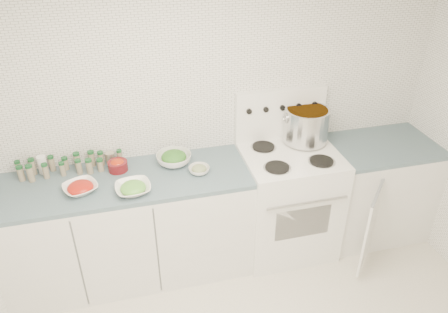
# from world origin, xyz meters

# --- Properties ---
(room_walls) EXTENTS (3.54, 3.04, 2.52)m
(room_walls) POSITION_xyz_m (0.00, 0.00, 1.56)
(room_walls) COLOR white
(room_walls) RESTS_ON ground
(counter_left) EXTENTS (1.85, 0.62, 0.90)m
(counter_left) POSITION_xyz_m (-0.82, 1.19, 0.45)
(counter_left) COLOR white
(counter_left) RESTS_ON ground
(stove) EXTENTS (0.76, 0.70, 1.36)m
(stove) POSITION_xyz_m (0.48, 1.19, 0.50)
(stove) COLOR white
(stove) RESTS_ON ground
(counter_right) EXTENTS (0.89, 0.92, 0.90)m
(counter_right) POSITION_xyz_m (1.30, 1.19, 0.45)
(counter_right) COLOR white
(counter_right) RESTS_ON ground
(stock_pot) EXTENTS (0.38, 0.36, 0.28)m
(stock_pot) POSITION_xyz_m (0.66, 1.35, 1.10)
(stock_pot) COLOR silver
(stock_pot) RESTS_ON stove
(bowl_tomato) EXTENTS (0.30, 0.30, 0.08)m
(bowl_tomato) POSITION_xyz_m (-1.12, 1.11, 0.93)
(bowl_tomato) COLOR white
(bowl_tomato) RESTS_ON counter_left
(bowl_snowpea) EXTENTS (0.27, 0.27, 0.08)m
(bowl_snowpea) POSITION_xyz_m (-0.76, 1.01, 0.94)
(bowl_snowpea) COLOR white
(bowl_snowpea) RESTS_ON counter_left
(bowl_broccoli) EXTENTS (0.32, 0.32, 0.11)m
(bowl_broccoli) POSITION_xyz_m (-0.43, 1.32, 0.95)
(bowl_broccoli) COLOR white
(bowl_broccoli) RESTS_ON counter_left
(bowl_zucchini) EXTENTS (0.18, 0.18, 0.06)m
(bowl_zucchini) POSITION_xyz_m (-0.27, 1.15, 0.93)
(bowl_zucchini) COLOR white
(bowl_zucchini) RESTS_ON counter_left
(bowl_pepper) EXTENTS (0.15, 0.15, 0.09)m
(bowl_pepper) POSITION_xyz_m (-0.85, 1.33, 0.94)
(bowl_pepper) COLOR #5D0F14
(bowl_pepper) RESTS_ON counter_left
(salt_canister) EXTENTS (0.08, 0.08, 0.14)m
(salt_canister) POSITION_xyz_m (-1.39, 1.44, 0.97)
(salt_canister) COLOR white
(salt_canister) RESTS_ON counter_left
(tin_can) EXTENTS (0.08, 0.08, 0.09)m
(tin_can) POSITION_xyz_m (-0.91, 1.45, 0.95)
(tin_can) COLOR #AFA894
(tin_can) RESTS_ON counter_left
(spice_cluster) EXTENTS (0.77, 0.16, 0.14)m
(spice_cluster) POSITION_xyz_m (-1.23, 1.40, 0.96)
(spice_cluster) COLOR gray
(spice_cluster) RESTS_ON counter_left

